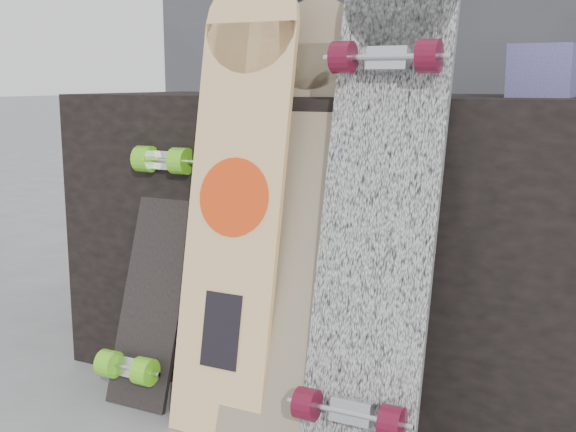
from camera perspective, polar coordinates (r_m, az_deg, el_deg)
The scene contains 9 objects.
vendor_table at distance 2.04m, azimuth 5.55°, elevation -1.79°, with size 1.60×0.60×0.80m, color black.
booth at distance 2.81m, azimuth 12.37°, elevation 15.80°, with size 2.40×0.22×2.20m.
merch_box_purple at distance 2.17m, azimuth -2.95°, elevation 10.96°, with size 0.18×0.12×0.10m, color navy.
merch_box_small at distance 1.80m, azimuth 19.45°, elevation 10.76°, with size 0.14×0.14×0.12m, color navy.
merch_box_flat at distance 2.15m, azimuth 7.38°, elevation 10.35°, with size 0.22×0.10×0.06m, color #D1B78C.
longboard_geisha at distance 1.72m, azimuth -4.13°, elevation 2.01°, with size 0.25×0.25×1.10m.
longboard_celtic at distance 1.70m, azimuth 0.33°, elevation 0.95°, with size 0.23×0.34×1.04m.
longboard_cascadia at distance 1.57m, azimuth 7.22°, elevation 1.65°, with size 0.26×0.34×1.15m.
skateboard_dark at distance 1.94m, azimuth -10.23°, elevation -2.28°, with size 0.18×0.34×0.80m.
Camera 1 is at (0.72, -1.36, 0.84)m, focal length 45.00 mm.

